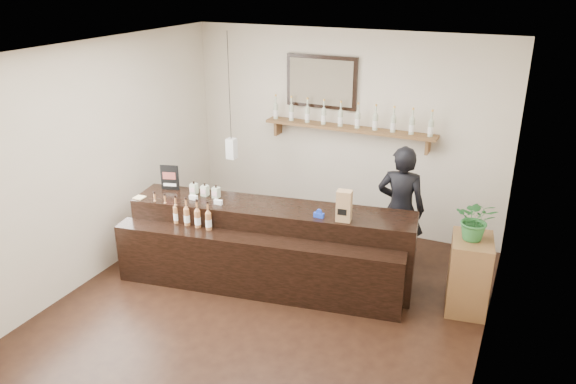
{
  "coord_description": "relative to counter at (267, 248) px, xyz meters",
  "views": [
    {
      "loc": [
        2.42,
        -4.71,
        3.54
      ],
      "look_at": [
        -0.05,
        0.7,
        1.15
      ],
      "focal_mm": 35.0,
      "sensor_mm": 36.0,
      "label": 1
    }
  ],
  "objects": [
    {
      "name": "paper_bag",
      "position": [
        0.91,
        0.08,
        0.68
      ],
      "size": [
        0.18,
        0.14,
        0.35
      ],
      "color": "#926C46",
      "rests_on": "counter"
    },
    {
      "name": "potted_plant",
      "position": [
        2.27,
        0.4,
        0.64
      ],
      "size": [
        0.44,
        0.39,
        0.46
      ],
      "primitive_type": "imported",
      "rotation": [
        0.0,
        0.0,
        0.06
      ],
      "color": "#2A6A2F",
      "rests_on": "side_cabinet"
    },
    {
      "name": "tape_dispenser",
      "position": [
        0.63,
        0.05,
        0.54
      ],
      "size": [
        0.12,
        0.05,
        0.1
      ],
      "color": "#1A38B8",
      "rests_on": "counter"
    },
    {
      "name": "side_cabinet",
      "position": [
        2.27,
        0.4,
        -0.02
      ],
      "size": [
        0.5,
        0.64,
        0.85
      ],
      "color": "brown",
      "rests_on": "ground"
    },
    {
      "name": "room_shell",
      "position": [
        0.27,
        -0.58,
        1.26
      ],
      "size": [
        5.0,
        5.0,
        5.0
      ],
      "color": "beige",
      "rests_on": "ground"
    },
    {
      "name": "ground",
      "position": [
        0.27,
        -0.58,
        -0.44
      ],
      "size": [
        5.0,
        5.0,
        0.0
      ],
      "primitive_type": "plane",
      "color": "black",
      "rests_on": "ground"
    },
    {
      "name": "back_wall_decor",
      "position": [
        0.11,
        1.8,
        1.32
      ],
      "size": [
        2.66,
        0.96,
        1.69
      ],
      "color": "brown",
      "rests_on": "ground"
    },
    {
      "name": "promo_sign",
      "position": [
        -1.37,
        0.06,
        0.66
      ],
      "size": [
        0.23,
        0.08,
        0.32
      ],
      "color": "black",
      "rests_on": "counter"
    },
    {
      "name": "counter",
      "position": [
        0.0,
        0.0,
        0.0
      ],
      "size": [
        3.42,
        1.42,
        1.1
      ],
      "color": "black",
      "rests_on": "ground"
    },
    {
      "name": "shopkeeper",
      "position": [
        1.34,
        0.97,
        0.46
      ],
      "size": [
        0.69,
        0.48,
        1.81
      ],
      "primitive_type": "imported",
      "rotation": [
        0.0,
        0.0,
        3.21
      ],
      "color": "black",
      "rests_on": "ground"
    }
  ]
}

